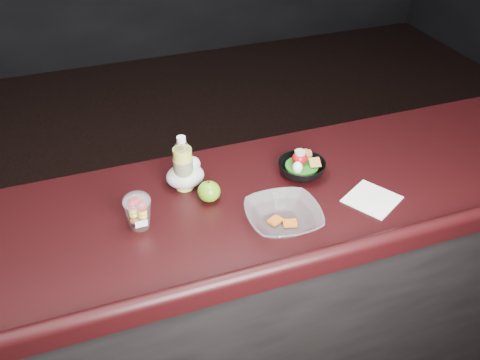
# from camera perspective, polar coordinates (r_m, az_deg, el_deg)

# --- Properties ---
(counter) EXTENTS (4.06, 0.71, 1.02)m
(counter) POSITION_cam_1_polar(r_m,az_deg,el_deg) (2.16, -2.99, -13.55)
(counter) COLOR black
(counter) RESTS_ON ground
(lemonade_bottle) EXTENTS (0.07, 0.07, 0.21)m
(lemonade_bottle) POSITION_cam_1_polar(r_m,az_deg,el_deg) (1.86, -6.07, 1.40)
(lemonade_bottle) COLOR yellow
(lemonade_bottle) RESTS_ON counter
(fruit_cup) EXTENTS (0.09, 0.09, 0.13)m
(fruit_cup) POSITION_cam_1_polar(r_m,az_deg,el_deg) (1.72, -10.83, -3.19)
(fruit_cup) COLOR white
(fruit_cup) RESTS_ON counter
(green_apple) EXTENTS (0.08, 0.08, 0.08)m
(green_apple) POSITION_cam_1_polar(r_m,az_deg,el_deg) (1.82, -3.33, -1.23)
(green_apple) COLOR #30750D
(green_apple) RESTS_ON counter
(plastic_bag) EXTENTS (0.14, 0.11, 0.10)m
(plastic_bag) POSITION_cam_1_polar(r_m,az_deg,el_deg) (1.90, -5.76, 0.59)
(plastic_bag) COLOR silver
(plastic_bag) RESTS_ON counter
(snack_bowl) EXTENTS (0.19, 0.19, 0.09)m
(snack_bowl) POSITION_cam_1_polar(r_m,az_deg,el_deg) (1.96, 6.56, 1.35)
(snack_bowl) COLOR black
(snack_bowl) RESTS_ON counter
(takeout_bowl) EXTENTS (0.26, 0.26, 0.06)m
(takeout_bowl) POSITION_cam_1_polar(r_m,az_deg,el_deg) (1.73, 4.63, -3.98)
(takeout_bowl) COLOR silver
(takeout_bowl) RESTS_ON counter
(paper_napkin) EXTENTS (0.22, 0.22, 0.00)m
(paper_napkin) POSITION_cam_1_polar(r_m,az_deg,el_deg) (1.90, 13.90, -2.00)
(paper_napkin) COLOR white
(paper_napkin) RESTS_ON counter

